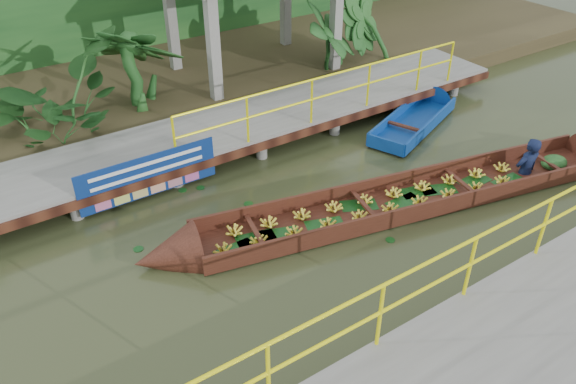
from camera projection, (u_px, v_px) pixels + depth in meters
ground at (293, 237)px, 9.92m from camera, size 80.00×80.00×0.00m
land_strip at (136, 85)px, 14.98m from camera, size 30.00×8.00×0.45m
far_dock at (205, 137)px, 12.04m from camera, size 16.00×2.06×1.66m
near_dock at (537, 359)px, 7.31m from camera, size 18.00×2.40×1.73m
vendor_boat at (424, 193)px, 10.74m from camera, size 10.53×3.19×2.02m
moored_blue_boat at (427, 110)px, 13.88m from camera, size 3.55×2.11×0.83m
blue_banner at (149, 175)px, 10.58m from camera, size 2.73×0.04×0.85m
tropical_plants at (135, 78)px, 12.54m from camera, size 14.40×1.40×1.75m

